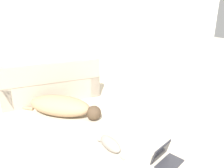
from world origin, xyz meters
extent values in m
cube|color=silver|center=(0.00, 3.97, 1.37)|extent=(7.88, 0.06, 2.75)
cube|color=tan|center=(-1.33, 3.36, 0.22)|extent=(1.88, 0.87, 0.43)
cube|color=tan|center=(-1.33, 3.00, 0.62)|extent=(1.87, 0.17, 0.37)
cube|color=tan|center=(-0.49, 3.35, 0.29)|extent=(0.21, 0.85, 0.57)
cube|color=tan|center=(-2.16, 3.37, 0.29)|extent=(0.21, 0.85, 0.57)
ellipsoid|color=#A38460|center=(-1.34, 2.45, 0.17)|extent=(1.14, 1.10, 0.34)
sphere|color=#493726|center=(-0.88, 2.03, 0.12)|extent=(0.35, 0.35, 0.24)
cylinder|color=#A38460|center=(-1.86, 2.92, 0.03)|extent=(0.24, 0.23, 0.06)
ellipsoid|color=gray|center=(-0.98, 1.19, 0.08)|extent=(0.23, 0.41, 0.16)
sphere|color=#A89E93|center=(-1.02, 1.41, 0.06)|extent=(0.14, 0.14, 0.12)
cylinder|color=gray|center=(-0.93, 0.95, 0.01)|extent=(0.04, 0.10, 0.02)
cube|color=#2D2D33|center=(-0.46, 0.61, 0.01)|extent=(0.40, 0.32, 0.02)
cube|color=#2D2D33|center=(-0.51, 0.73, 0.12)|extent=(0.35, 0.19, 0.20)
cube|color=black|center=(-0.51, 0.72, 0.12)|extent=(0.32, 0.17, 0.18)
camera|label=1|loc=(-2.00, -1.02, 1.76)|focal=35.00mm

